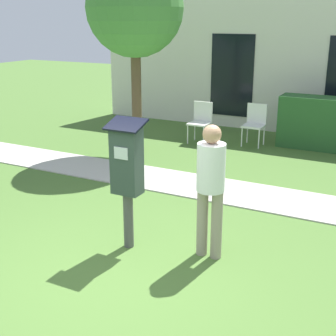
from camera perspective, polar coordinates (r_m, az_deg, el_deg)
The scene contains 8 objects.
ground_plane at distance 5.33m, azimuth -6.07°, elevation -12.47°, with size 40.00×40.00×0.00m, color #476B2D.
sidewalk at distance 7.68m, azimuth 5.92°, elevation -2.58°, with size 12.00×1.10×0.02m.
building_facade at distance 11.61m, azimuth 14.73°, elevation 11.97°, with size 10.00×0.26×3.20m.
parking_meter at distance 5.47m, azimuth -5.03°, elevation 0.06°, with size 0.44×0.31×1.59m.
person_standing at distance 5.27m, azimuth 5.22°, elevation -1.64°, with size 0.32×0.32×1.58m.
outdoor_chair_left at distance 10.48m, azimuth 4.04°, elevation 6.00°, with size 0.44×0.44×0.90m.
outdoor_chair_middle at distance 10.39m, azimuth 10.56°, elevation 5.64°, with size 0.44×0.44×0.90m.
tree at distance 9.49m, azimuth -4.08°, elevation 18.82°, with size 1.90×1.90×3.82m.
Camera 1 is at (2.59, -3.80, 2.69)m, focal length 50.00 mm.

